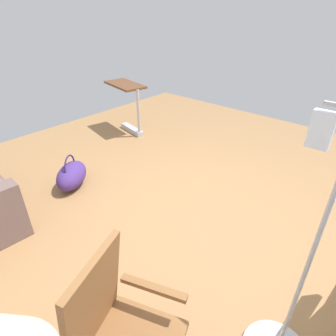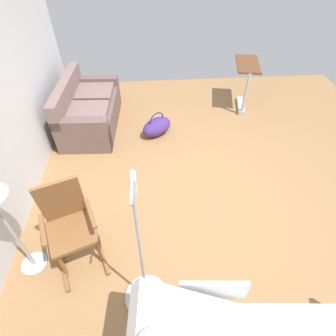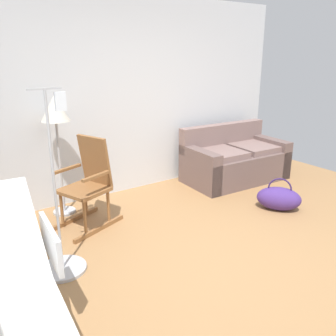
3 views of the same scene
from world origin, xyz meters
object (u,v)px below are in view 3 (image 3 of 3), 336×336
rocking_chair (88,184)px  duffel_bag (279,198)px  iv_pole (62,246)px  couch (234,161)px  floor_lamp (56,117)px

rocking_chair → duffel_bag: rocking_chair is taller
iv_pole → rocking_chair: bearing=51.7°
couch → floor_lamp: floor_lamp is taller
duffel_bag → iv_pole: size_ratio=0.38×
floor_lamp → duffel_bag: floor_lamp is taller
floor_lamp → duffel_bag: (2.33, -1.48, -1.07)m
duffel_bag → iv_pole: (-2.77, 0.24, 0.10)m
duffel_bag → couch: bearing=73.7°
floor_lamp → iv_pole: iv_pole is taller
couch → iv_pole: bearing=-163.3°
iv_pole → duffel_bag: bearing=-5.0°
duffel_bag → iv_pole: iv_pole is taller
floor_lamp → duffel_bag: 2.96m
floor_lamp → rocking_chair: bearing=-71.4°
couch → rocking_chair: bearing=-176.2°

